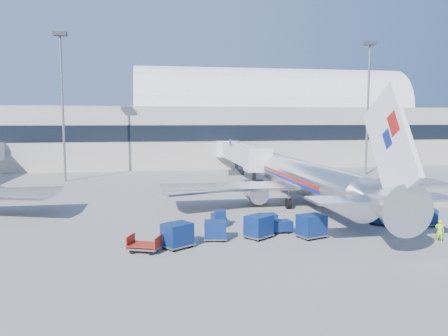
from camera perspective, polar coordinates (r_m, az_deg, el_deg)
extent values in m
plane|color=gray|center=(41.89, 0.21, -6.65)|extent=(260.00, 260.00, 0.00)
cube|color=#B2AA9E|center=(97.96, -20.30, 3.87)|extent=(170.00, 28.00, 12.00)
cube|color=black|center=(84.26, -22.06, 4.16)|extent=(170.00, 0.40, 3.00)
cylinder|color=white|center=(100.00, 6.06, 7.69)|extent=(60.00, 18.00, 18.00)
cylinder|color=silver|center=(49.68, 10.44, -1.32)|extent=(3.80, 28.00, 3.80)
sphere|color=silver|center=(62.92, 6.06, 0.31)|extent=(3.72, 3.72, 3.72)
cone|color=silver|center=(34.36, 20.25, -4.26)|extent=(3.80, 6.00, 3.80)
cube|color=#AC120D|center=(50.58, 10.06, -0.90)|extent=(3.85, 20.16, 0.32)
cube|color=navy|center=(50.63, 10.05, -1.31)|extent=(3.85, 20.16, 0.32)
cube|color=white|center=(33.44, 20.95, 3.03)|extent=(0.35, 7.79, 8.74)
cube|color=silver|center=(34.75, 19.85, -3.80)|extent=(11.00, 3.00, 0.18)
cube|color=silver|center=(48.84, 10.83, -2.17)|extent=(32.00, 5.00, 0.28)
cylinder|color=#B7B7BC|center=(48.79, 4.11, -3.21)|extent=(2.10, 3.80, 2.10)
cylinder|color=#B7B7BC|center=(52.48, 15.87, -2.77)|extent=(2.10, 3.80, 2.10)
cylinder|color=black|center=(60.37, 6.81, -2.29)|extent=(0.40, 0.90, 0.90)
cube|color=silver|center=(71.94, 2.07, 1.95)|extent=(2.70, 24.00, 2.70)
cube|color=silver|center=(60.08, 4.44, 1.10)|extent=(3.40, 3.20, 3.20)
cylinder|color=silver|center=(83.20, 0.46, 2.53)|extent=(4.40, 4.40, 3.00)
cube|color=#2D2D30|center=(62.44, 3.93, -0.73)|extent=(0.50, 0.50, 3.00)
cube|color=#2D2D30|center=(62.61, 3.92, -1.96)|extent=(2.60, 1.00, 0.90)
cube|color=#2D2D30|center=(75.06, 1.60, 0.44)|extent=(0.50, 0.50, 3.00)
cube|color=#2D2D30|center=(75.21, 1.60, -0.58)|extent=(2.60, 1.00, 0.90)
cube|color=navy|center=(71.52, 0.82, 3.37)|extent=(0.12, 1.40, 0.90)
cylinder|color=slate|center=(71.45, -20.31, 7.16)|extent=(0.36, 0.36, 22.00)
cube|color=#2D2D30|center=(72.60, -20.66, 16.11)|extent=(2.00, 1.20, 0.60)
cylinder|color=slate|center=(79.41, 18.25, 7.10)|extent=(0.36, 0.36, 22.00)
cube|color=#2D2D30|center=(80.45, 18.53, 15.16)|extent=(2.00, 1.20, 0.60)
cube|color=#9E9E96|center=(49.88, 20.68, -4.44)|extent=(3.00, 0.55, 0.90)
cube|color=#9E9E96|center=(51.61, 23.85, -4.23)|extent=(3.00, 0.55, 0.90)
cube|color=#9E9E96|center=(53.50, 26.80, -4.01)|extent=(3.00, 0.55, 0.90)
cube|color=#0B1F53|center=(36.89, 6.85, -7.49)|extent=(2.63, 1.47, 0.83)
cube|color=#0B1F53|center=(36.55, 6.05, -6.55)|extent=(1.08, 1.18, 0.77)
cylinder|color=black|center=(37.73, 7.83, -7.67)|extent=(0.63, 0.29, 0.62)
cube|color=#0B1F53|center=(41.67, 20.11, -6.33)|extent=(2.29, 2.49, 0.74)
cube|color=#0B1F53|center=(41.73, 19.51, -5.46)|extent=(1.33, 1.31, 0.69)
cylinder|color=black|center=(41.84, 21.34, -6.70)|extent=(0.51, 0.57, 0.55)
cube|color=#0B1F53|center=(39.37, -0.70, -6.70)|extent=(1.18, 2.23, 0.71)
cube|color=#0B1F53|center=(38.79, -0.57, -6.03)|extent=(0.98, 0.89, 0.67)
cylinder|color=black|center=(40.08, -1.52, -6.85)|extent=(0.23, 0.54, 0.53)
cube|color=#0B1F53|center=(35.00, 4.55, -7.48)|extent=(2.50, 2.41, 1.59)
cube|color=slate|center=(35.20, 4.54, -8.75)|extent=(2.62, 2.52, 0.11)
cylinder|color=black|center=(36.15, 4.56, -8.38)|extent=(0.46, 0.40, 0.44)
cube|color=#0B1F53|center=(34.29, -1.15, -8.03)|extent=(1.84, 1.53, 1.35)
cube|color=slate|center=(34.46, -1.15, -9.12)|extent=(1.94, 1.59, 0.09)
cylinder|color=black|center=(34.97, -0.07, -8.92)|extent=(0.39, 0.20, 0.37)
cube|color=#0B1F53|center=(32.48, -6.13, -8.57)|extent=(2.52, 2.39, 1.60)
cube|color=slate|center=(32.69, -6.11, -9.94)|extent=(2.64, 2.50, 0.11)
cylinder|color=black|center=(33.62, -5.68, -9.52)|extent=(0.47, 0.39, 0.44)
cube|color=#0B1F53|center=(35.65, 11.36, -7.30)|extent=(2.41, 2.13, 1.62)
cube|color=slate|center=(35.85, 11.33, -8.57)|extent=(2.54, 2.22, 0.11)
cylinder|color=black|center=(36.80, 11.66, -8.23)|extent=(0.48, 0.31, 0.45)
cube|color=#0B1F53|center=(42.92, 24.95, -5.75)|extent=(1.97, 1.77, 1.31)
cube|color=slate|center=(43.05, 24.90, -6.61)|extent=(2.08, 1.84, 0.09)
cylinder|color=black|center=(43.68, 25.56, -6.48)|extent=(0.39, 0.26, 0.36)
cube|color=slate|center=(32.02, -10.36, -10.16)|extent=(2.57, 2.18, 0.12)
cube|color=maroon|center=(31.96, -10.36, -9.82)|extent=(2.59, 2.22, 0.08)
cylinder|color=black|center=(32.30, -8.83, -10.26)|extent=(0.43, 0.29, 0.40)
imported|color=#93DC17|center=(37.62, 26.34, -7.38)|extent=(0.76, 0.77, 1.79)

